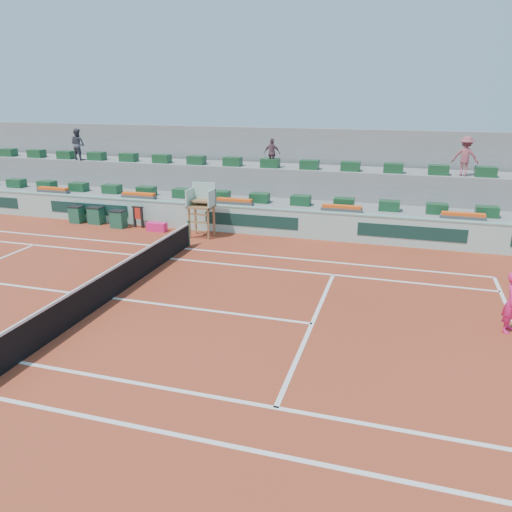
# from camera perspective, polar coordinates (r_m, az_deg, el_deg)

# --- Properties ---
(ground) EXTENTS (90.00, 90.00, 0.00)m
(ground) POSITION_cam_1_polar(r_m,az_deg,el_deg) (16.50, -16.05, -4.67)
(ground) COLOR maroon
(ground) RESTS_ON ground
(seating_tier_lower) EXTENTS (36.00, 4.00, 1.20)m
(seating_tier_lower) POSITION_cam_1_polar(r_m,az_deg,el_deg) (25.52, -3.36, 5.51)
(seating_tier_lower) COLOR gray
(seating_tier_lower) RESTS_ON ground
(seating_tier_upper) EXTENTS (36.00, 2.40, 2.60)m
(seating_tier_upper) POSITION_cam_1_polar(r_m,az_deg,el_deg) (26.85, -2.22, 7.69)
(seating_tier_upper) COLOR gray
(seating_tier_upper) RESTS_ON ground
(stadium_back_wall) EXTENTS (36.00, 0.40, 4.40)m
(stadium_back_wall) POSITION_cam_1_polar(r_m,az_deg,el_deg) (28.20, -1.19, 10.07)
(stadium_back_wall) COLOR gray
(stadium_back_wall) RESTS_ON ground
(player_bag) EXTENTS (0.92, 0.41, 0.41)m
(player_bag) POSITION_cam_1_polar(r_m,az_deg,el_deg) (23.86, -11.28, 3.30)
(player_bag) COLOR #FA2075
(player_bag) RESTS_ON ground
(spectator_left) EXTENTS (0.94, 0.80, 1.70)m
(spectator_left) POSITION_cam_1_polar(r_m,az_deg,el_deg) (29.90, -19.70, 11.92)
(spectator_left) COLOR #464752
(spectator_left) RESTS_ON seating_tier_upper
(spectator_mid) EXTENTS (0.88, 0.45, 1.43)m
(spectator_mid) POSITION_cam_1_polar(r_m,az_deg,el_deg) (25.35, 1.86, 11.68)
(spectator_mid) COLOR #734D59
(spectator_mid) RESTS_ON seating_tier_upper
(spectator_right) EXTENTS (1.24, 0.87, 1.76)m
(spectator_right) POSITION_cam_1_polar(r_m,az_deg,el_deg) (24.60, 22.82, 10.46)
(spectator_right) COLOR #984C54
(spectator_right) RESTS_ON seating_tier_upper
(court_lines) EXTENTS (23.89, 11.09, 0.01)m
(court_lines) POSITION_cam_1_polar(r_m,az_deg,el_deg) (16.50, -16.05, -4.65)
(court_lines) COLOR white
(court_lines) RESTS_ON ground
(tennis_net) EXTENTS (0.10, 11.97, 1.10)m
(tennis_net) POSITION_cam_1_polar(r_m,az_deg,el_deg) (16.31, -16.21, -2.96)
(tennis_net) COLOR black
(tennis_net) RESTS_ON ground
(advertising_hoarding) EXTENTS (36.00, 0.34, 1.26)m
(advertising_hoarding) POSITION_cam_1_polar(r_m,az_deg,el_deg) (23.50, -5.13, 4.43)
(advertising_hoarding) COLOR #A6D1C0
(advertising_hoarding) RESTS_ON ground
(umpire_chair) EXTENTS (1.10, 0.90, 2.40)m
(umpire_chair) POSITION_cam_1_polar(r_m,az_deg,el_deg) (22.40, -6.20, 6.10)
(umpire_chair) COLOR brown
(umpire_chair) RESTS_ON ground
(seat_row_lower) EXTENTS (32.90, 0.60, 0.44)m
(seat_row_lower) POSITION_cam_1_polar(r_m,az_deg,el_deg) (24.52, -4.11, 6.92)
(seat_row_lower) COLOR #184926
(seat_row_lower) RESTS_ON seating_tier_lower
(seat_row_upper) EXTENTS (32.90, 0.60, 0.44)m
(seat_row_upper) POSITION_cam_1_polar(r_m,az_deg,el_deg) (26.05, -2.69, 10.74)
(seat_row_upper) COLOR #184926
(seat_row_upper) RESTS_ON seating_tier_upper
(flower_planters) EXTENTS (26.80, 0.36, 0.28)m
(flower_planters) POSITION_cam_1_polar(r_m,az_deg,el_deg) (24.38, -8.10, 6.52)
(flower_planters) COLOR #4F4F4F
(flower_planters) RESTS_ON seating_tier_lower
(drink_cooler_a) EXTENTS (0.68, 0.59, 0.84)m
(drink_cooler_a) POSITION_cam_1_polar(r_m,az_deg,el_deg) (24.87, -15.45, 4.11)
(drink_cooler_a) COLOR #1C543B
(drink_cooler_a) RESTS_ON ground
(drink_cooler_b) EXTENTS (0.72, 0.63, 0.84)m
(drink_cooler_b) POSITION_cam_1_polar(r_m,az_deg,el_deg) (25.96, -17.78, 4.47)
(drink_cooler_b) COLOR #1C543B
(drink_cooler_b) RESTS_ON ground
(drink_cooler_c) EXTENTS (0.64, 0.55, 0.84)m
(drink_cooler_c) POSITION_cam_1_polar(r_m,az_deg,el_deg) (26.45, -19.82, 4.51)
(drink_cooler_c) COLOR #1C543B
(drink_cooler_c) RESTS_ON ground
(towel_rack) EXTENTS (0.60, 0.10, 1.03)m
(towel_rack) POSITION_cam_1_polar(r_m,az_deg,el_deg) (24.59, -13.33, 4.56)
(towel_rack) COLOR black
(towel_rack) RESTS_ON ground
(tennis_player) EXTENTS (0.61, 0.92, 2.28)m
(tennis_player) POSITION_cam_1_polar(r_m,az_deg,el_deg) (15.11, 27.23, -4.71)
(tennis_player) COLOR #FA2075
(tennis_player) RESTS_ON ground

